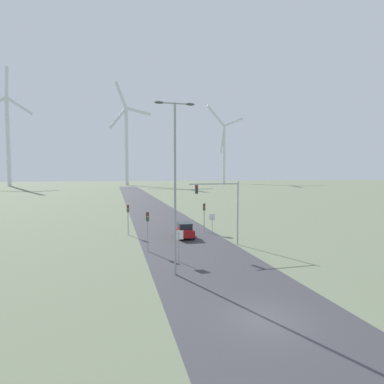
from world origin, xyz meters
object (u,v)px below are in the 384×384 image
object	(u,v)px
wind_turbine_left	(126,139)
wind_turbine_center	(224,147)
traffic_light_mast_overhead	(222,200)
wind_turbine_far_left	(8,133)
stop_sign_near	(179,240)
stop_sign_far	(212,220)
traffic_light_post_near_right	(204,211)
car_approaching	(184,230)
traffic_light_post_near_left	(148,223)
traffic_light_post_mid_left	(128,213)
streetlamp	(175,172)

from	to	relation	value
wind_turbine_left	wind_turbine_center	distance (m)	80.18
traffic_light_mast_overhead	wind_turbine_far_left	distance (m)	194.23
stop_sign_near	stop_sign_far	world-z (taller)	stop_sign_near
traffic_light_mast_overhead	wind_turbine_center	distance (m)	210.48
traffic_light_post_near_right	car_approaching	size ratio (longest dim) A/B	0.90
car_approaching	traffic_light_post_near_left	bearing A→B (deg)	-133.01
stop_sign_near	traffic_light_mast_overhead	xyz separation A→B (m)	(5.69, 4.62, 3.00)
stop_sign_far	traffic_light_post_near_right	bearing A→B (deg)	115.78
traffic_light_mast_overhead	car_approaching	distance (m)	7.05
stop_sign_near	traffic_light_mast_overhead	distance (m)	7.92
traffic_light_post_near_left	wind_turbine_center	distance (m)	213.97
traffic_light_post_near_left	traffic_light_post_near_right	bearing A→B (deg)	44.39
traffic_light_post_near_right	traffic_light_post_near_left	bearing A→B (deg)	-135.61
traffic_light_mast_overhead	car_approaching	bearing A→B (deg)	120.89
stop_sign_far	wind_turbine_center	world-z (taller)	wind_turbine_center
traffic_light_post_mid_left	traffic_light_mast_overhead	size ratio (longest dim) A/B	0.55
traffic_light_post_mid_left	wind_turbine_center	distance (m)	206.76
wind_turbine_left	traffic_light_post_near_right	bearing A→B (deg)	-88.80
wind_turbine_left	car_approaching	bearing A→B (deg)	-89.96
traffic_light_post_mid_left	wind_turbine_left	bearing A→B (deg)	87.77
wind_turbine_center	traffic_light_post_near_left	bearing A→B (deg)	-112.61
wind_turbine_left	stop_sign_near	bearing A→B (deg)	-90.84
traffic_light_post_near_right	wind_turbine_center	world-z (taller)	wind_turbine_center
stop_sign_near	stop_sign_far	distance (m)	12.92
traffic_light_post_mid_left	wind_turbine_far_left	world-z (taller)	wind_turbine_far_left
streetlamp	stop_sign_near	bearing A→B (deg)	73.43
traffic_light_post_mid_left	car_approaching	distance (m)	7.52
traffic_light_post_near_right	stop_sign_far	bearing A→B (deg)	-64.22
stop_sign_far	car_approaching	xyz separation A→B (m)	(-4.01, -1.45, -0.88)
streetlamp	wind_turbine_far_left	xyz separation A→B (m)	(-67.36, 185.24, 24.59)
traffic_light_post_near_left	traffic_light_post_mid_left	world-z (taller)	traffic_light_post_near_left
wind_turbine_far_left	wind_turbine_center	size ratio (longest dim) A/B	1.21
traffic_light_mast_overhead	wind_turbine_center	world-z (taller)	wind_turbine_center
traffic_light_post_near_right	wind_turbine_center	size ratio (longest dim) A/B	0.06
traffic_light_post_mid_left	wind_turbine_center	world-z (taller)	wind_turbine_center
stop_sign_far	traffic_light_post_mid_left	size ratio (longest dim) A/B	0.67
wind_turbine_far_left	wind_turbine_center	distance (m)	148.88
streetlamp	stop_sign_near	size ratio (longest dim) A/B	4.67
car_approaching	wind_turbine_center	size ratio (longest dim) A/B	0.07
wind_turbine_left	wind_turbine_far_left	bearing A→B (deg)	176.17
traffic_light_post_near_left	traffic_light_post_mid_left	xyz separation A→B (m)	(-1.54, 8.58, -0.09)
stop_sign_near	traffic_light_post_near_right	xyz separation A→B (m)	(6.08, 12.40, 0.82)
traffic_light_post_mid_left	wind_turbine_left	xyz separation A→B (m)	(6.40, 164.51, 27.51)
streetlamp	wind_turbine_far_left	world-z (taller)	wind_turbine_far_left
traffic_light_mast_overhead	wind_turbine_left	bearing A→B (deg)	91.02
traffic_light_post_mid_left	wind_turbine_left	world-z (taller)	wind_turbine_left
stop_sign_near	wind_turbine_far_left	size ratio (longest dim) A/B	0.04
traffic_light_post_near_right	car_approaching	xyz separation A→B (m)	(-3.35, -2.82, -1.86)
traffic_light_post_near_left	stop_sign_near	bearing A→B (deg)	-62.10
traffic_light_post_mid_left	wind_turbine_left	size ratio (longest dim) A/B	0.06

